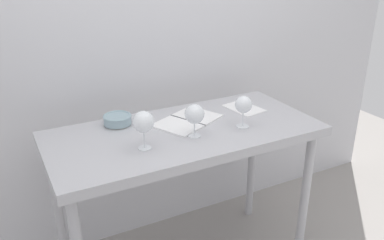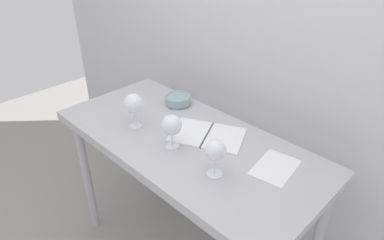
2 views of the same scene
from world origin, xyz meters
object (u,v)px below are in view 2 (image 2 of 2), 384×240
wine_glass_near_center (172,126)px  wine_glass_near_left (134,104)px  open_notebook (207,135)px  wine_glass_near_right (216,151)px  tasting_bowl (178,99)px  tasting_sheet_upper (275,167)px

wine_glass_near_center → wine_glass_near_left: size_ratio=0.90×
open_notebook → wine_glass_near_right: bearing=-67.2°
open_notebook → wine_glass_near_center: bearing=-132.4°
tasting_bowl → wine_glass_near_right: bearing=-29.6°
wine_glass_near_left → wine_glass_near_center: bearing=2.7°
wine_glass_near_left → wine_glass_near_right: size_ratio=1.10×
wine_glass_near_right → tasting_bowl: size_ratio=1.13×
wine_glass_near_center → tasting_sheet_upper: 0.49m
open_notebook → tasting_sheet_upper: bearing=-22.6°
wine_glass_near_right → open_notebook: (-0.22, 0.20, -0.12)m
wine_glass_near_right → tasting_sheet_upper: wine_glass_near_right is taller
wine_glass_near_left → wine_glass_near_right: wine_glass_near_left is taller
tasting_sheet_upper → open_notebook: bearing=174.7°
tasting_sheet_upper → wine_glass_near_center: bearing=-163.3°
wine_glass_near_left → tasting_bowl: wine_glass_near_left is taller
wine_glass_near_center → open_notebook: (0.05, 0.18, -0.11)m
wine_glass_near_right → wine_glass_near_center: bearing=177.6°
tasting_sheet_upper → tasting_bowl: size_ratio=1.49×
tasting_sheet_upper → tasting_bowl: 0.73m
wine_glass_near_left → wine_glass_near_right: bearing=0.1°
wine_glass_near_center → tasting_sheet_upper: wine_glass_near_center is taller
wine_glass_near_center → wine_glass_near_right: size_ratio=0.99×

